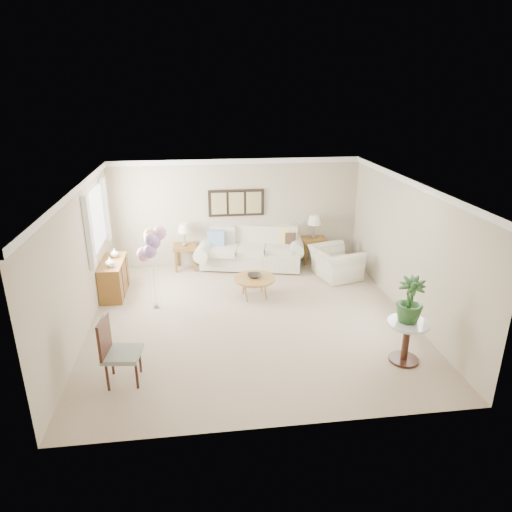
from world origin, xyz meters
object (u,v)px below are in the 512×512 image
at_px(accent_chair, 116,349).
at_px(sofa, 251,251).
at_px(coffee_table, 255,279).
at_px(balloon_cluster, 151,243).
at_px(armchair, 335,263).

bearing_deg(accent_chair, sofa, 60.44).
xyz_separation_m(sofa, accent_chair, (-2.53, -4.46, 0.17)).
height_order(coffee_table, balloon_cluster, balloon_cluster).
height_order(armchair, accent_chair, accent_chair).
xyz_separation_m(sofa, coffee_table, (-0.14, -1.79, 0.02)).
xyz_separation_m(coffee_table, balloon_cluster, (-2.02, -0.27, 0.98)).
distance_m(sofa, balloon_cluster, 3.15).
distance_m(coffee_table, balloon_cluster, 2.26).
bearing_deg(armchair, sofa, 48.34).
bearing_deg(sofa, balloon_cluster, -136.35).
bearing_deg(sofa, accent_chair, -119.56).
xyz_separation_m(armchair, accent_chair, (-4.38, -3.50, 0.20)).
bearing_deg(accent_chair, armchair, 38.67).
relative_size(accent_chair, balloon_cluster, 0.63).
height_order(sofa, accent_chair, accent_chair).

